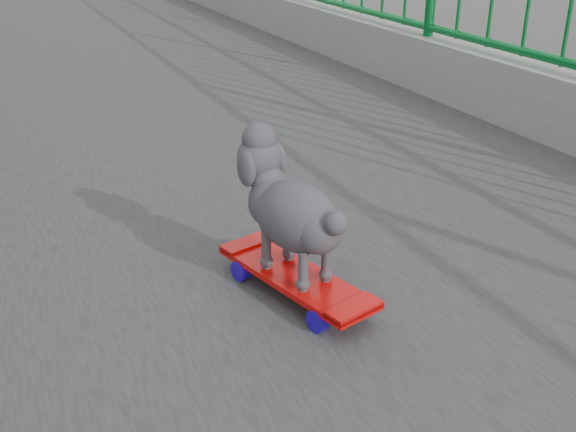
# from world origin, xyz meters

# --- Properties ---
(footbridge) EXTENTS (3.00, 24.00, 7.00)m
(footbridge) POSITION_xyz_m (0.00, 0.00, 5.22)
(footbridge) COLOR #2D2D2F
(footbridge) RESTS_ON ground
(railing) EXTENTS (3.00, 24.00, 1.42)m
(railing) POSITION_xyz_m (0.00, 0.00, 7.21)
(railing) COLOR gray
(railing) RESTS_ON footbridge
(skateboard) EXTENTS (0.28, 0.54, 0.07)m
(skateboard) POSITION_xyz_m (-0.25, -1.77, 7.05)
(skateboard) COLOR red
(skateboard) RESTS_ON footbridge
(poodle) EXTENTS (0.24, 0.41, 0.35)m
(poodle) POSITION_xyz_m (-0.26, -1.75, 7.26)
(poodle) COLOR #2E2B31
(poodle) RESTS_ON skateboard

